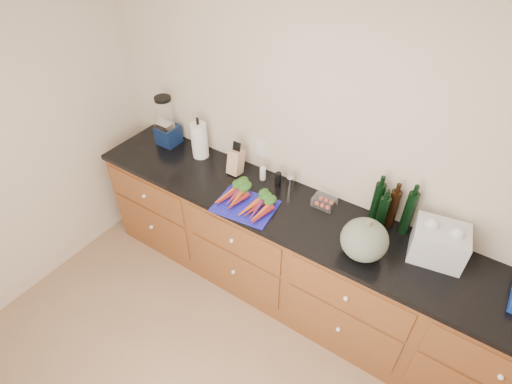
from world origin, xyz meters
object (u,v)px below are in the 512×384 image
Objects in this scene: blender_appliance at (166,124)px; knife_block at (236,162)px; squash at (364,240)px; cutting_board at (245,206)px; carrots at (249,199)px; paper_towel at (199,140)px; tomato_box at (324,201)px.

blender_appliance is 0.74m from knife_block.
blender_appliance is at bearing 171.65° from squash.
knife_block is at bearing -1.37° from blender_appliance.
cutting_board is 0.87m from squash.
blender_appliance is (-1.04, 0.27, 0.15)m from carrots.
blender_appliance reaches higher than paper_towel.
carrots is 2.72× the size of tomato_box.
blender_appliance reaches higher than cutting_board.
tomato_box is at bearing 35.62° from cutting_board.
carrots is 1.08m from blender_appliance.
carrots is 0.97× the size of blender_appliance.
squash is (0.86, 0.04, 0.13)m from cutting_board.
carrots is at bearing 90.00° from cutting_board.
squash is 0.97× the size of paper_towel.
paper_towel reaches higher than tomato_box.
blender_appliance is (-1.04, 0.32, 0.19)m from cutting_board.
paper_towel reaches higher than carrots.
paper_towel reaches higher than cutting_board.
knife_block is at bearing -3.02° from paper_towel.
squash is at bearing -10.34° from paper_towel.
paper_towel is at bearing 176.98° from knife_block.
squash is 0.51m from tomato_box.
blender_appliance is 2.80× the size of tomato_box.
squash is 1.47× the size of knife_block.
knife_block is (0.74, -0.02, -0.09)m from blender_appliance.
paper_towel is 1.52× the size of knife_block.
paper_towel is at bearing 0.38° from blender_appliance.
carrots is 0.87m from squash.
carrots is 0.74m from paper_towel.
cutting_board is 0.06m from carrots.
blender_appliance is at bearing -179.53° from tomato_box.
knife_block is at bearing 140.00° from carrots.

